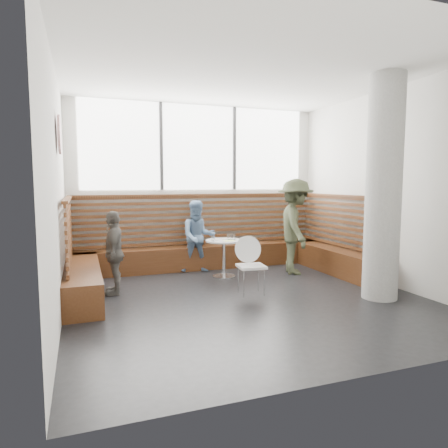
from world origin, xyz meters
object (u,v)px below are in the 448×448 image
object	(u,v)px
cafe_table	(224,250)
child_back	(198,237)
adult_man	(295,226)
concrete_column	(383,189)
cafe_chair	(250,260)
child_left	(114,253)

from	to	relation	value
cafe_table	child_back	bearing A→B (deg)	121.00
cafe_table	adult_man	bearing A→B (deg)	-7.17
child_back	concrete_column	bearing A→B (deg)	-45.86
concrete_column	cafe_table	xyz separation A→B (m)	(-1.71, 2.01, -1.12)
cafe_chair	adult_man	distance (m)	1.68
cafe_chair	adult_man	world-z (taller)	adult_man
cafe_table	cafe_chair	world-z (taller)	cafe_chair
cafe_table	child_left	distance (m)	1.99
concrete_column	cafe_chair	bearing A→B (deg)	152.28
concrete_column	adult_man	bearing A→B (deg)	101.15
concrete_column	child_left	xyz separation A→B (m)	(-3.64, 1.55, -0.97)
cafe_chair	child_back	distance (m)	1.70
cafe_chair	child_left	size ratio (longest dim) A/B	0.69
cafe_chair	child_left	world-z (taller)	child_left
cafe_table	cafe_chair	xyz separation A→B (m)	(0.01, -1.12, 0.03)
child_back	child_left	size ratio (longest dim) A/B	1.07
adult_man	cafe_chair	bearing A→B (deg)	144.09
cafe_table	adult_man	world-z (taller)	adult_man
adult_man	child_back	distance (m)	1.82
adult_man	child_left	world-z (taller)	adult_man
adult_man	child_left	size ratio (longest dim) A/B	1.39
concrete_column	child_back	bearing A→B (deg)	128.54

